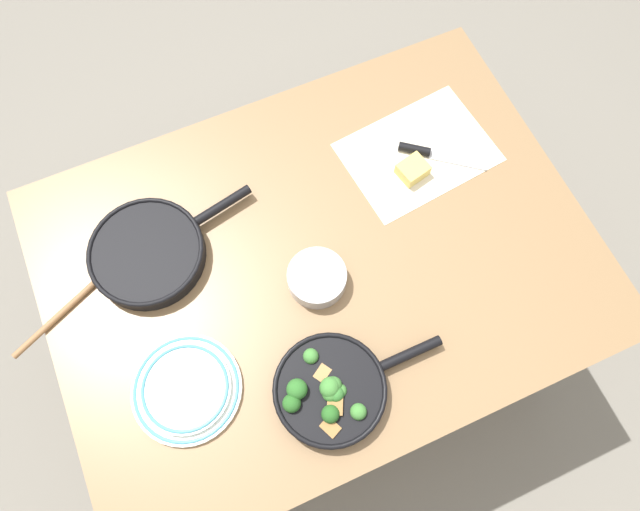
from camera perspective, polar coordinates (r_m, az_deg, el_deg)
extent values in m
plane|color=slate|center=(2.14, 0.00, -7.30)|extent=(14.00, 14.00, 0.00)
cube|color=olive|center=(1.44, 0.00, -0.49)|extent=(1.35, 1.00, 0.03)
cylinder|color=#BCBCC1|center=(2.11, 10.85, 12.74)|extent=(0.05, 0.05, 0.72)
cylinder|color=#BCBCC1|center=(1.99, -21.94, -0.02)|extent=(0.05, 0.05, 0.72)
cylinder|color=#BCBCC1|center=(1.91, 23.18, -8.72)|extent=(0.05, 0.05, 0.72)
cylinder|color=black|center=(1.32, 0.98, -13.33)|extent=(0.25, 0.25, 0.04)
torus|color=black|center=(1.30, 0.99, -13.22)|extent=(0.26, 0.26, 0.01)
cylinder|color=black|center=(1.35, 9.04, -9.64)|extent=(0.15, 0.02, 0.02)
cylinder|color=#205218|center=(1.32, -2.80, -14.66)|extent=(0.01, 0.01, 0.02)
sphere|color=#286023|center=(1.29, -2.85, -14.54)|extent=(0.04, 0.04, 0.04)
cylinder|color=#357027|center=(1.32, 3.80, -15.41)|extent=(0.01, 0.01, 0.02)
sphere|color=#428438|center=(1.30, 3.86, -15.32)|extent=(0.04, 0.04, 0.04)
cylinder|color=#357027|center=(1.32, 1.30, -13.00)|extent=(0.01, 0.01, 0.02)
sphere|color=#428438|center=(1.30, 1.33, -12.85)|extent=(0.04, 0.04, 0.04)
cylinder|color=#357027|center=(1.33, 1.99, -13.47)|extent=(0.01, 0.01, 0.02)
sphere|color=#428438|center=(1.31, 2.02, -13.36)|extent=(0.03, 0.03, 0.03)
cylinder|color=#357027|center=(1.34, -0.91, -10.21)|extent=(0.01, 0.01, 0.02)
sphere|color=#428438|center=(1.31, -0.93, -10.03)|extent=(0.04, 0.04, 0.04)
cylinder|color=#2C6823|center=(1.32, 1.55, -13.78)|extent=(0.01, 0.01, 0.02)
sphere|color=#387A33|center=(1.30, 1.58, -13.65)|extent=(0.04, 0.04, 0.04)
cylinder|color=#357027|center=(1.32, 0.95, -13.27)|extent=(0.02, 0.02, 0.03)
sphere|color=#428438|center=(1.29, 0.97, -13.10)|extent=(0.05, 0.05, 0.05)
cylinder|color=#357027|center=(1.32, 1.05, -13.74)|extent=(0.01, 0.01, 0.02)
sphere|color=#428438|center=(1.30, 1.06, -13.61)|extent=(0.04, 0.04, 0.04)
cylinder|color=#245B1C|center=(1.33, 0.93, -13.32)|extent=(0.01, 0.01, 0.02)
sphere|color=#2D6B28|center=(1.31, 0.94, -13.20)|extent=(0.03, 0.03, 0.03)
cylinder|color=#357027|center=(1.32, 0.99, -13.15)|extent=(0.02, 0.02, 0.02)
sphere|color=#428438|center=(1.30, 1.01, -12.99)|extent=(0.04, 0.04, 0.04)
cylinder|color=#205218|center=(1.32, 1.03, -15.67)|extent=(0.01, 0.01, 0.02)
sphere|color=#286023|center=(1.29, 1.05, -15.57)|extent=(0.04, 0.04, 0.04)
cylinder|color=#245B1C|center=(1.32, -2.27, -13.38)|extent=(0.02, 0.02, 0.03)
sphere|color=#2D6B28|center=(1.29, -2.32, -13.21)|extent=(0.05, 0.05, 0.05)
cube|color=#9E703D|center=(1.31, 1.49, -14.75)|extent=(0.05, 0.06, 0.04)
cube|color=#AD7F4C|center=(1.33, 1.30, -10.56)|extent=(0.03, 0.03, 0.02)
cube|color=#AD7F4C|center=(1.32, 0.23, -11.78)|extent=(0.05, 0.04, 0.03)
cube|color=olive|center=(1.33, 4.52, -12.23)|extent=(0.04, 0.04, 0.03)
cube|color=#9E703D|center=(1.31, 1.03, -16.83)|extent=(0.04, 0.05, 0.03)
cube|color=#AD7F4C|center=(1.31, 2.30, -16.62)|extent=(0.04, 0.04, 0.03)
cylinder|color=black|center=(1.47, -16.85, 0.16)|extent=(0.28, 0.28, 0.04)
torus|color=black|center=(1.45, -17.08, 0.47)|extent=(0.29, 0.29, 0.01)
cylinder|color=black|center=(1.47, -9.70, 5.01)|extent=(0.16, 0.06, 0.02)
cylinder|color=#E5CC60|center=(1.47, -16.81, 0.11)|extent=(0.23, 0.23, 0.02)
cylinder|color=#996B42|center=(1.50, -23.83, -4.68)|extent=(0.30, 0.15, 0.02)
ellipsoid|color=#996B42|center=(1.50, -18.75, 0.28)|extent=(0.07, 0.06, 0.02)
cube|color=silver|center=(1.58, 9.78, 10.15)|extent=(0.41, 0.31, 0.00)
cube|color=silver|center=(1.58, 13.64, 9.24)|extent=(0.14, 0.12, 0.01)
cylinder|color=black|center=(1.57, 9.41, 10.45)|extent=(0.08, 0.07, 0.02)
cube|color=#E0C15B|center=(1.53, 9.25, 8.45)|extent=(0.08, 0.08, 0.04)
cylinder|color=silver|center=(1.37, -13.18, -12.87)|extent=(0.25, 0.25, 0.01)
torus|color=#4C9EB7|center=(1.37, -13.24, -12.84)|extent=(0.24, 0.24, 0.01)
cylinder|color=silver|center=(1.36, -13.29, -12.80)|extent=(0.21, 0.21, 0.01)
torus|color=#4C9EB7|center=(1.36, -13.35, -12.77)|extent=(0.20, 0.20, 0.01)
cylinder|color=#B7B7BC|center=(1.38, -0.31, -2.27)|extent=(0.14, 0.14, 0.05)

